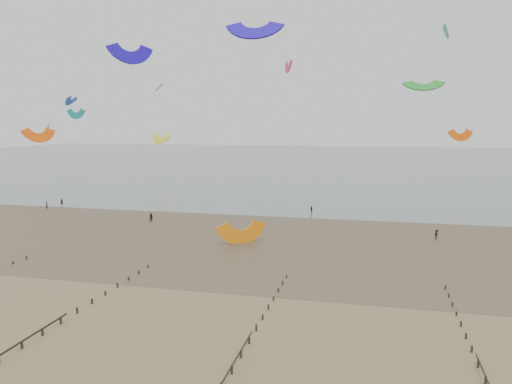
# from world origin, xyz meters

# --- Properties ---
(ground) EXTENTS (500.00, 500.00, 0.00)m
(ground) POSITION_xyz_m (0.00, 0.00, 0.00)
(ground) COLOR brown
(ground) RESTS_ON ground
(sea_and_shore) EXTENTS (500.00, 665.00, 0.03)m
(sea_and_shore) POSITION_xyz_m (-4.08, 34.40, 0.01)
(sea_and_shore) COLOR #475654
(sea_and_shore) RESTS_ON ground
(kitesurfer_lead) EXTENTS (0.71, 0.67, 1.63)m
(kitesurfer_lead) POSITION_xyz_m (-54.49, 47.47, 0.81)
(kitesurfer_lead) COLOR black
(kitesurfer_lead) RESTS_ON ground
(kitesurfers) EXTENTS (130.27, 22.44, 1.81)m
(kitesurfers) POSITION_xyz_m (36.43, 48.28, 0.85)
(kitesurfers) COLOR black
(kitesurfers) RESTS_ON ground
(grounded_kite) EXTENTS (8.73, 8.47, 3.79)m
(grounded_kite) POSITION_xyz_m (-5.73, 27.50, 0.00)
(grounded_kite) COLOR orange
(grounded_kite) RESTS_ON ground
(kites_airborne) EXTENTS (241.82, 117.46, 37.08)m
(kites_airborne) POSITION_xyz_m (-1.73, 88.77, 21.47)
(kites_airborne) COLOR green
(kites_airborne) RESTS_ON ground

